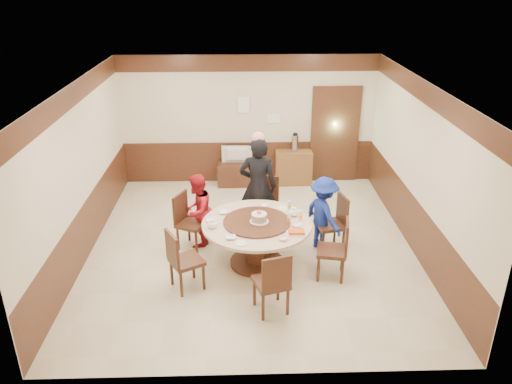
{
  "coord_description": "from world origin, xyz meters",
  "views": [
    {
      "loc": [
        -0.16,
        -7.51,
        4.38
      ],
      "look_at": [
        0.07,
        -0.16,
        1.1
      ],
      "focal_mm": 35.0,
      "sensor_mm": 36.0,
      "label": 1
    }
  ],
  "objects_px": {
    "thermos": "(295,143)",
    "person_red": "(198,211)",
    "person_standing": "(258,186)",
    "shrimp_platter": "(296,232)",
    "television": "(237,155)",
    "person_blue": "(323,214)",
    "side_cabinet": "(293,167)",
    "birthday_cake": "(259,217)",
    "banquet_table": "(257,235)",
    "tv_stand": "(237,174)"
  },
  "relations": [
    {
      "from": "person_standing",
      "to": "person_blue",
      "type": "height_order",
      "value": "person_standing"
    },
    {
      "from": "person_standing",
      "to": "birthday_cake",
      "type": "xyz_separation_m",
      "value": [
        -0.02,
        -1.09,
        -0.06
      ]
    },
    {
      "from": "birthday_cake",
      "to": "tv_stand",
      "type": "bearing_deg",
      "value": 96.28
    },
    {
      "from": "thermos",
      "to": "television",
      "type": "bearing_deg",
      "value": -178.65
    },
    {
      "from": "banquet_table",
      "to": "television",
      "type": "distance_m",
      "value": 3.33
    },
    {
      "from": "birthday_cake",
      "to": "side_cabinet",
      "type": "relative_size",
      "value": 0.37
    },
    {
      "from": "shrimp_platter",
      "to": "thermos",
      "type": "relative_size",
      "value": 0.79
    },
    {
      "from": "television",
      "to": "thermos",
      "type": "distance_m",
      "value": 1.29
    },
    {
      "from": "tv_stand",
      "to": "side_cabinet",
      "type": "bearing_deg",
      "value": 1.37
    },
    {
      "from": "person_red",
      "to": "television",
      "type": "distance_m",
      "value": 2.72
    },
    {
      "from": "person_standing",
      "to": "shrimp_platter",
      "type": "relative_size",
      "value": 6.04
    },
    {
      "from": "banquet_table",
      "to": "shrimp_platter",
      "type": "xyz_separation_m",
      "value": [
        0.58,
        -0.39,
        0.24
      ]
    },
    {
      "from": "birthday_cake",
      "to": "shrimp_platter",
      "type": "relative_size",
      "value": 1.0
    },
    {
      "from": "shrimp_platter",
      "to": "tv_stand",
      "type": "relative_size",
      "value": 0.35
    },
    {
      "from": "person_standing",
      "to": "thermos",
      "type": "height_order",
      "value": "person_standing"
    },
    {
      "from": "birthday_cake",
      "to": "thermos",
      "type": "distance_m",
      "value": 3.48
    },
    {
      "from": "person_red",
      "to": "person_blue",
      "type": "xyz_separation_m",
      "value": [
        2.12,
        -0.2,
        0.0
      ]
    },
    {
      "from": "birthday_cake",
      "to": "television",
      "type": "height_order",
      "value": "birthday_cake"
    },
    {
      "from": "person_red",
      "to": "television",
      "type": "height_order",
      "value": "person_red"
    },
    {
      "from": "person_blue",
      "to": "side_cabinet",
      "type": "bearing_deg",
      "value": -24.1
    },
    {
      "from": "side_cabinet",
      "to": "thermos",
      "type": "height_order",
      "value": "thermos"
    },
    {
      "from": "person_standing",
      "to": "tv_stand",
      "type": "xyz_separation_m",
      "value": [
        -0.39,
        2.24,
        -0.66
      ]
    },
    {
      "from": "person_standing",
      "to": "thermos",
      "type": "bearing_deg",
      "value": -106.14
    },
    {
      "from": "person_red",
      "to": "shrimp_platter",
      "type": "relative_size",
      "value": 4.31
    },
    {
      "from": "birthday_cake",
      "to": "thermos",
      "type": "xyz_separation_m",
      "value": [
        0.9,
        3.36,
        0.09
      ]
    },
    {
      "from": "person_standing",
      "to": "birthday_cake",
      "type": "bearing_deg",
      "value": 94.2
    },
    {
      "from": "person_standing",
      "to": "side_cabinet",
      "type": "distance_m",
      "value": 2.48
    },
    {
      "from": "shrimp_platter",
      "to": "banquet_table",
      "type": "bearing_deg",
      "value": 146.25
    },
    {
      "from": "person_standing",
      "to": "tv_stand",
      "type": "bearing_deg",
      "value": -75.03
    },
    {
      "from": "person_red",
      "to": "birthday_cake",
      "type": "relative_size",
      "value": 4.31
    },
    {
      "from": "shrimp_platter",
      "to": "television",
      "type": "xyz_separation_m",
      "value": [
        -0.91,
        3.7,
        -0.09
      ]
    },
    {
      "from": "television",
      "to": "thermos",
      "type": "relative_size",
      "value": 1.75
    },
    {
      "from": "person_standing",
      "to": "side_cabinet",
      "type": "bearing_deg",
      "value": -105.78
    },
    {
      "from": "person_standing",
      "to": "birthday_cake",
      "type": "height_order",
      "value": "person_standing"
    },
    {
      "from": "thermos",
      "to": "person_red",
      "type": "bearing_deg",
      "value": -125.86
    },
    {
      "from": "banquet_table",
      "to": "birthday_cake",
      "type": "xyz_separation_m",
      "value": [
        0.04,
        -0.02,
        0.32
      ]
    },
    {
      "from": "banquet_table",
      "to": "birthday_cake",
      "type": "height_order",
      "value": "birthday_cake"
    },
    {
      "from": "birthday_cake",
      "to": "side_cabinet",
      "type": "bearing_deg",
      "value": 75.18
    },
    {
      "from": "person_blue",
      "to": "person_red",
      "type": "bearing_deg",
      "value": 56.42
    },
    {
      "from": "tv_stand",
      "to": "person_blue",
      "type": "bearing_deg",
      "value": -62.68
    },
    {
      "from": "person_standing",
      "to": "person_red",
      "type": "bearing_deg",
      "value": 26.18
    },
    {
      "from": "person_standing",
      "to": "birthday_cake",
      "type": "distance_m",
      "value": 1.09
    },
    {
      "from": "person_blue",
      "to": "tv_stand",
      "type": "height_order",
      "value": "person_blue"
    },
    {
      "from": "person_red",
      "to": "shrimp_platter",
      "type": "distance_m",
      "value": 1.9
    },
    {
      "from": "person_standing",
      "to": "person_red",
      "type": "relative_size",
      "value": 1.4
    },
    {
      "from": "side_cabinet",
      "to": "birthday_cake",
      "type": "bearing_deg",
      "value": -104.82
    },
    {
      "from": "tv_stand",
      "to": "television",
      "type": "bearing_deg",
      "value": 0.0
    },
    {
      "from": "banquet_table",
      "to": "birthday_cake",
      "type": "bearing_deg",
      "value": -26.36
    },
    {
      "from": "thermos",
      "to": "birthday_cake",
      "type": "bearing_deg",
      "value": -105.08
    },
    {
      "from": "person_red",
      "to": "person_blue",
      "type": "height_order",
      "value": "person_blue"
    }
  ]
}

